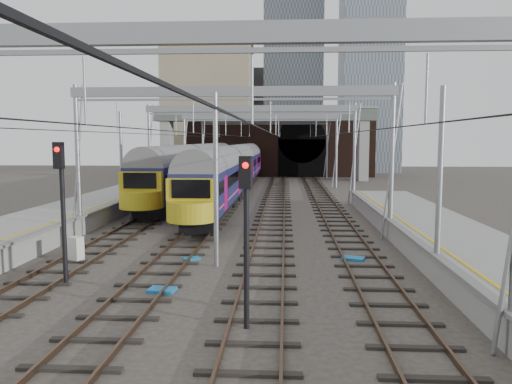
# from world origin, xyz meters

# --- Properties ---
(ground) EXTENTS (160.00, 160.00, 0.00)m
(ground) POSITION_xyz_m (0.00, 0.00, 0.00)
(ground) COLOR #38332D
(ground) RESTS_ON ground
(platform_right) EXTENTS (4.32, 47.00, 1.12)m
(platform_right) POSITION_xyz_m (10.18, -1.50, 0.55)
(platform_right) COLOR gray
(platform_right) RESTS_ON ground
(tracks) EXTENTS (14.40, 80.00, 0.22)m
(tracks) POSITION_xyz_m (0.00, 15.00, 0.02)
(tracks) COLOR #4C3828
(tracks) RESTS_ON ground
(overhead_line) EXTENTS (16.80, 80.00, 8.00)m
(overhead_line) POSITION_xyz_m (0.00, 21.49, 6.57)
(overhead_line) COLOR gray
(overhead_line) RESTS_ON ground
(retaining_wall) EXTENTS (28.00, 2.75, 9.00)m
(retaining_wall) POSITION_xyz_m (1.40, 51.93, 4.33)
(retaining_wall) COLOR black
(retaining_wall) RESTS_ON ground
(overbridge) EXTENTS (28.00, 3.00, 9.25)m
(overbridge) POSITION_xyz_m (0.00, 46.00, 7.27)
(overbridge) COLOR gray
(overbridge) RESTS_ON ground
(city_skyline) EXTENTS (37.50, 27.50, 60.00)m
(city_skyline) POSITION_xyz_m (2.73, 70.48, 17.09)
(city_skyline) COLOR tan
(city_skyline) RESTS_ON ground
(train_main) EXTENTS (2.69, 62.24, 4.67)m
(train_main) POSITION_xyz_m (-2.00, 38.25, 2.42)
(train_main) COLOR black
(train_main) RESTS_ON ground
(train_second) EXTENTS (2.73, 63.14, 4.72)m
(train_second) POSITION_xyz_m (-6.00, 43.31, 2.45)
(train_second) COLOR black
(train_second) RESTS_ON ground
(signal_near_left) EXTENTS (0.39, 0.47, 5.07)m
(signal_near_left) POSITION_xyz_m (-5.00, -0.95, 3.18)
(signal_near_left) COLOR black
(signal_near_left) RESTS_ON ground
(signal_near_centre) EXTENTS (0.37, 0.46, 4.72)m
(signal_near_centre) POSITION_xyz_m (1.75, -4.70, 2.99)
(signal_near_centre) COLOR black
(signal_near_centre) RESTS_ON ground
(relay_cabinet) EXTENTS (0.66, 0.61, 1.05)m
(relay_cabinet) POSITION_xyz_m (-6.05, 2.43, 0.53)
(relay_cabinet) COLOR silver
(relay_cabinet) RESTS_ON ground
(equip_cover_a) EXTENTS (0.96, 0.72, 0.11)m
(equip_cover_a) POSITION_xyz_m (-1.39, -1.50, 0.05)
(equip_cover_a) COLOR #166BA9
(equip_cover_a) RESTS_ON ground
(equip_cover_b) EXTENTS (0.88, 0.78, 0.09)m
(equip_cover_b) POSITION_xyz_m (-1.25, 3.06, 0.04)
(equip_cover_b) COLOR #166BA9
(equip_cover_b) RESTS_ON ground
(equip_cover_c) EXTENTS (1.09, 0.92, 0.11)m
(equip_cover_c) POSITION_xyz_m (5.72, 3.45, 0.05)
(equip_cover_c) COLOR #166BA9
(equip_cover_c) RESTS_ON ground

